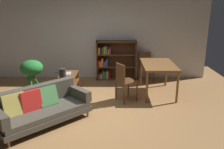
{
  "coord_description": "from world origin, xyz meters",
  "views": [
    {
      "loc": [
        0.55,
        -4.61,
        2.24
      ],
      "look_at": [
        0.5,
        0.32,
        0.78
      ],
      "focal_mm": 37.98,
      "sensor_mm": 36.0,
      "label": 1
    }
  ],
  "objects": [
    {
      "name": "back_wall_panel",
      "position": [
        0.0,
        2.7,
        1.35
      ],
      "size": [
        6.8,
        0.1,
        2.7
      ],
      "primitive_type": "cube",
      "color": "silver",
      "rests_on": "ground_plane"
    },
    {
      "name": "media_console",
      "position": [
        -0.64,
        1.2,
        0.26
      ],
      "size": [
        0.42,
        1.1,
        0.51
      ],
      "color": "brown",
      "rests_on": "ground_plane"
    },
    {
      "name": "bookshelf",
      "position": [
        0.53,
        2.52,
        0.59
      ],
      "size": [
        1.21,
        0.31,
        1.2
      ],
      "color": "#56351E",
      "rests_on": "ground_plane"
    },
    {
      "name": "dining_chair_near",
      "position": [
        0.79,
        0.71,
        0.53
      ],
      "size": [
        0.54,
        0.54,
        0.93
      ],
      "color": "#56351E",
      "rests_on": "ground_plane"
    },
    {
      "name": "dining_chair_far",
      "position": [
        1.5,
        2.36,
        0.49
      ],
      "size": [
        0.48,
        0.46,
        0.86
      ],
      "color": "#56351E",
      "rests_on": "ground_plane"
    },
    {
      "name": "desk_speaker",
      "position": [
        -0.71,
        0.93,
        0.63
      ],
      "size": [
        0.16,
        0.16,
        0.24
      ],
      "color": "#2D2823",
      "rests_on": "media_console"
    },
    {
      "name": "ground_plane",
      "position": [
        0.0,
        0.0,
        0.0
      ],
      "size": [
        8.16,
        8.16,
        0.0
      ],
      "primitive_type": "plane",
      "color": "#9E7042"
    },
    {
      "name": "dining_table",
      "position": [
        1.68,
        1.25,
        0.72
      ],
      "size": [
        0.81,
        1.35,
        0.8
      ],
      "color": "brown",
      "rests_on": "ground_plane"
    },
    {
      "name": "open_laptop",
      "position": [
        -0.75,
        1.3,
        0.53
      ],
      "size": [
        0.42,
        0.33,
        0.09
      ],
      "color": "silver",
      "rests_on": "media_console"
    },
    {
      "name": "fabric_couch",
      "position": [
        -0.89,
        -0.4,
        0.35
      ],
      "size": [
        1.82,
        1.8,
        0.72
      ],
      "color": "olive",
      "rests_on": "ground_plane"
    },
    {
      "name": "potted_floor_plant",
      "position": [
        -1.48,
        0.99,
        0.67
      ],
      "size": [
        0.55,
        0.62,
        0.94
      ],
      "color": "brown",
      "rests_on": "ground_plane"
    }
  ]
}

